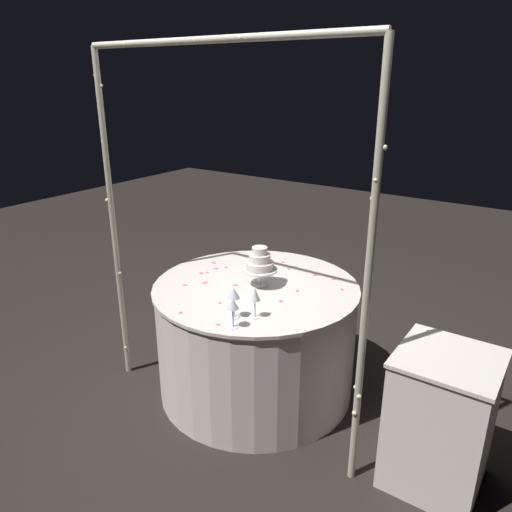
{
  "coord_description": "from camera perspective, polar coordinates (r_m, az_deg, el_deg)",
  "views": [
    {
      "loc": [
        -1.56,
        2.27,
        1.96
      ],
      "look_at": [
        0.0,
        0.0,
        0.94
      ],
      "focal_mm": 33.99,
      "sensor_mm": 36.0,
      "label": 1
    }
  ],
  "objects": [
    {
      "name": "rose_petal_11",
      "position": [
        2.7,
        -8.88,
        -6.6
      ],
      "size": [
        0.03,
        0.03,
        0.0
      ],
      "primitive_type": "ellipsoid",
      "rotation": [
        0.0,
        0.0,
        1.91
      ],
      "color": "#EA6B84",
      "rests_on": "main_table"
    },
    {
      "name": "rose_petal_7",
      "position": [
        3.28,
        -4.77,
        -1.46
      ],
      "size": [
        0.04,
        0.04,
        0.0
      ],
      "primitive_type": "ellipsoid",
      "rotation": [
        0.0,
        0.0,
        3.78
      ],
      "color": "#EA6B84",
      "rests_on": "main_table"
    },
    {
      "name": "main_table",
      "position": [
        3.18,
        -0.0,
        -9.59
      ],
      "size": [
        1.28,
        1.28,
        0.74
      ],
      "color": "silver",
      "rests_on": "ground"
    },
    {
      "name": "wine_glass_2",
      "position": [
        2.57,
        -2.65,
        -4.57
      ],
      "size": [
        0.07,
        0.07,
        0.17
      ],
      "color": "silver",
      "rests_on": "main_table"
    },
    {
      "name": "rose_petal_9",
      "position": [
        2.94,
        4.88,
        -4.09
      ],
      "size": [
        0.03,
        0.03,
        0.0
      ],
      "primitive_type": "ellipsoid",
      "rotation": [
        0.0,
        0.0,
        1.82
      ],
      "color": "#EA6B84",
      "rests_on": "main_table"
    },
    {
      "name": "wine_glass_3",
      "position": [
        3.2,
        1.05,
        0.13
      ],
      "size": [
        0.07,
        0.07,
        0.15
      ],
      "color": "silver",
      "rests_on": "main_table"
    },
    {
      "name": "rose_petal_19",
      "position": [
        3.06,
        -6.03,
        -3.14
      ],
      "size": [
        0.04,
        0.05,
        0.0
      ],
      "primitive_type": "ellipsoid",
      "rotation": [
        0.0,
        0.0,
        1.18
      ],
      "color": "#EA6B84",
      "rests_on": "main_table"
    },
    {
      "name": "tiered_cake",
      "position": [
        2.96,
        0.43,
        -0.84
      ],
      "size": [
        0.22,
        0.22,
        0.25
      ],
      "color": "silver",
      "rests_on": "main_table"
    },
    {
      "name": "rose_petal_8",
      "position": [
        3.29,
        -3.56,
        -1.34
      ],
      "size": [
        0.03,
        0.04,
        0.0
      ],
      "primitive_type": "ellipsoid",
      "rotation": [
        0.0,
        0.0,
        1.25
      ],
      "color": "#EA6B84",
      "rests_on": "main_table"
    },
    {
      "name": "rose_petal_1",
      "position": [
        2.56,
        -4.51,
        -8.04
      ],
      "size": [
        0.03,
        0.03,
        0.0
      ],
      "primitive_type": "ellipsoid",
      "rotation": [
        0.0,
        0.0,
        3.44
      ],
      "color": "#EA6B84",
      "rests_on": "main_table"
    },
    {
      "name": "rose_petal_3",
      "position": [
        2.81,
        2.93,
        -5.31
      ],
      "size": [
        0.04,
        0.04,
        0.0
      ],
      "primitive_type": "ellipsoid",
      "rotation": [
        0.0,
        0.0,
        2.11
      ],
      "color": "#EA6B84",
      "rests_on": "main_table"
    },
    {
      "name": "rose_petal_13",
      "position": [
        3.18,
        6.99,
        -2.21
      ],
      "size": [
        0.03,
        0.04,
        0.0
      ],
      "primitive_type": "ellipsoid",
      "rotation": [
        0.0,
        0.0,
        1.45
      ],
      "color": "#EA6B84",
      "rests_on": "main_table"
    },
    {
      "name": "rose_petal_2",
      "position": [
        3.04,
        -8.37,
        -3.4
      ],
      "size": [
        0.04,
        0.04,
        0.0
      ],
      "primitive_type": "ellipsoid",
      "rotation": [
        0.0,
        0.0,
        0.63
      ],
      "color": "#EA6B84",
      "rests_on": "main_table"
    },
    {
      "name": "rose_petal_12",
      "position": [
        3.21,
        -6.47,
        -2.02
      ],
      "size": [
        0.04,
        0.04,
        0.0
      ],
      "primitive_type": "ellipsoid",
      "rotation": [
        0.0,
        0.0,
        5.89
      ],
      "color": "#EA6B84",
      "rests_on": "main_table"
    },
    {
      "name": "rose_petal_18",
      "position": [
        2.99,
        10.08,
        -3.89
      ],
      "size": [
        0.04,
        0.03,
        0.0
      ],
      "primitive_type": "ellipsoid",
      "rotation": [
        0.0,
        0.0,
        5.87
      ],
      "color": "#EA6B84",
      "rests_on": "main_table"
    },
    {
      "name": "rose_petal_6",
      "position": [
        3.22,
        -5.76,
        -1.93
      ],
      "size": [
        0.03,
        0.02,
        0.0
      ],
      "primitive_type": "ellipsoid",
      "rotation": [
        0.0,
        0.0,
        0.04
      ],
      "color": "#EA6B84",
      "rests_on": "main_table"
    },
    {
      "name": "rose_petal_10",
      "position": [
        3.14,
        9.13,
        -2.68
      ],
      "size": [
        0.04,
        0.04,
        0.0
      ],
      "primitive_type": "ellipsoid",
      "rotation": [
        0.0,
        0.0,
        0.59
      ],
      "color": "#EA6B84",
      "rests_on": "main_table"
    },
    {
      "name": "wine_glass_0",
      "position": [
        2.57,
        -0.14,
        -4.7
      ],
      "size": [
        0.06,
        0.06,
        0.17
      ],
      "color": "silver",
      "rests_on": "main_table"
    },
    {
      "name": "rose_petal_15",
      "position": [
        2.79,
        -4.28,
        -5.5
      ],
      "size": [
        0.03,
        0.03,
        0.0
      ],
      "primitive_type": "ellipsoid",
      "rotation": [
        0.0,
        0.0,
        2.52
      ],
      "color": "#EA6B84",
      "rests_on": "main_table"
    },
    {
      "name": "rose_petal_17",
      "position": [
        3.26,
        3.88,
        -1.52
      ],
      "size": [
        0.03,
        0.02,
        0.0
      ],
      "primitive_type": "ellipsoid",
      "rotation": [
        0.0,
        0.0,
        2.89
      ],
      "color": "#EA6B84",
      "rests_on": "main_table"
    },
    {
      "name": "rose_petal_0",
      "position": [
        3.01,
        -2.44,
        -3.45
      ],
      "size": [
        0.04,
        0.05,
        0.0
      ],
      "primitive_type": "ellipsoid",
      "rotation": [
        0.0,
        0.0,
        4.31
      ],
      "color": "#EA6B84",
      "rests_on": "main_table"
    },
    {
      "name": "ground_plane",
      "position": [
        3.38,
        -0.0,
        -15.07
      ],
      "size": [
        12.0,
        12.0,
        0.0
      ],
      "primitive_type": "plane",
      "color": "black"
    },
    {
      "name": "rose_petal_16",
      "position": [
        3.38,
        3.16,
        -0.71
      ],
      "size": [
        0.03,
        0.03,
        0.0
      ],
      "primitive_type": "ellipsoid",
      "rotation": [
        0.0,
        0.0,
        3.03
      ],
      "color": "#EA6B84",
      "rests_on": "main_table"
    },
    {
      "name": "rose_petal_4",
      "position": [
        2.85,
        -2.45,
        -4.84
      ],
      "size": [
        0.03,
        0.03,
        0.0
      ],
      "primitive_type": "ellipsoid",
      "rotation": [
        0.0,
        0.0,
        3.79
      ],
      "color": "#EA6B84",
      "rests_on": "main_table"
    },
    {
      "name": "wine_glass_1",
      "position": [
        2.48,
        -2.76,
        -5.85
      ],
      "size": [
        0.06,
        0.06,
        0.16
      ],
      "color": "silver",
      "rests_on": "main_table"
    },
    {
      "name": "side_table",
      "position": [
        2.69,
        20.83,
        -17.62
      ],
      "size": [
        0.47,
        0.47,
        0.73
      ],
      "color": "silver",
      "rests_on": "ground"
    },
    {
      "name": "rose_petal_14",
      "position": [
        3.38,
        -5.02,
        -0.78
      ],
      "size": [
        0.05,
        0.04,
        0.0
      ],
      "primitive_type": "ellipsoid",
      "rotation": [
        0.0,
        0.0,
        2.8
      ],
      "color": "#EA6B84",
      "rests_on": "main_table"
    },
    {
      "name": "rose_petal_5",
      "position": [
        3.51,
        1.15,
        0.12
      ],
      "size": [
        0.03,
        0.03,
        0.0
      ],
      "primitive_type": "ellipsoid",
      "rotation": [
        0.0,
        0.0,
        3.98
      ],
      "color": "#EA6B84",
      "rests_on": "main_table"
    },
    {
      "name": "decorative_arch",
      "position": [
        2.54,
        -4.67,
        6.81
      ],
      "size": [
        1.77,
        0.06,
        2.14
      ],
      "color": "#B7B29E",
      "rests_on": "ground"
    }
  ]
}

